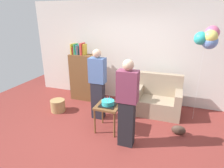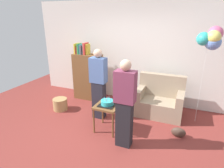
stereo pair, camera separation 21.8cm
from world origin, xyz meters
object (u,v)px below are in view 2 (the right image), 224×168
Objects in this scene: person_blowing_candles at (99,84)px; wicker_basket at (60,104)px; couch at (159,101)px; handbag at (178,132)px; side_table at (107,109)px; balloon_bunch at (212,38)px; person_holding_cake at (125,104)px; bookshelf at (88,76)px; birthday_cake at (107,103)px.

person_blowing_candles is 1.29m from wicker_basket.
handbag is at bearing -57.17° from couch.
balloon_bunch is (1.78, 1.05, 1.39)m from side_table.
wicker_basket is (-1.99, 0.71, -0.68)m from person_holding_cake.
wicker_basket is at bearing -162.27° from couch.
person_holding_cake is 0.77× the size of balloon_bunch.
bookshelf reaches higher than handbag.
handbag is (2.91, -0.06, -0.05)m from wicker_basket.
bookshelf is 1.78m from side_table.
bookshelf is 0.99× the size of person_blowing_candles.
person_holding_cake is 2.16m from balloon_bunch.
side_table is 0.35× the size of person_blowing_candles.
handbag is (1.41, 0.31, -0.39)m from side_table.
wicker_basket is (-1.50, 0.37, -0.48)m from birthday_cake.
side_table is (1.19, -1.31, -0.20)m from bookshelf.
side_table is at bearing -127.85° from couch.
person_blowing_candles reaches higher than side_table.
balloon_bunch reaches higher than person_holding_cake.
balloon_bunch is at bearing 30.55° from birthday_cake.
couch reaches higher than wicker_basket.
person_holding_cake is (0.49, -0.34, 0.21)m from birthday_cake.
balloon_bunch is (2.97, -0.26, 1.19)m from bookshelf.
couch is 1.60m from person_holding_cake.
balloon_bunch is at bearing 30.55° from side_table.
wicker_basket is 0.17× the size of balloon_bunch.
person_blowing_candles is at bearing -48.37° from bookshelf.
balloon_bunch is at bearing -5.04° from bookshelf.
handbag is at bearing -16.61° from person_blowing_candles.
balloon_bunch reaches higher than handbag.
birthday_cake is 1.54m from handbag.
balloon_bunch reaches higher than couch.
bookshelf is 5.04× the size of birthday_cake.
person_holding_cake is at bearing -19.66° from wicker_basket.
couch is 3.06× the size of wicker_basket.
bookshelf is at bearing -17.19° from person_holding_cake.
birthday_cake is at bearing -7.32° from person_holding_cake.
balloon_bunch reaches higher than bookshelf.
birthday_cake is 0.63m from person_holding_cake.
person_blowing_candles and person_holding_cake have the same top height.
handbag is 1.96m from balloon_bunch.
bookshelf is 0.76× the size of balloon_bunch.
wicker_basket is at bearing 7.61° from person_holding_cake.
handbag is at bearing -117.85° from person_holding_cake.
side_table is at bearing -59.52° from person_blowing_candles.
couch reaches higher than handbag.
side_table is 0.35× the size of person_holding_cake.
birthday_cake is 2.41m from balloon_bunch.
couch is 0.68× the size of bookshelf.
couch is 1.78m from balloon_bunch.
balloon_bunch is at bearing 11.64° from wicker_basket.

